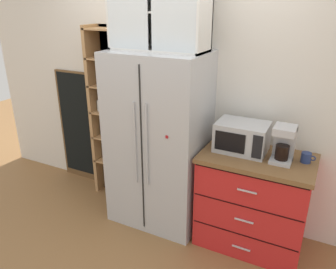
{
  "coord_description": "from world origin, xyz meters",
  "views": [
    {
      "loc": [
        1.43,
        -2.57,
        2.13
      ],
      "look_at": [
        0.1,
        0.03,
        0.95
      ],
      "focal_mm": 35.37,
      "sensor_mm": 36.0,
      "label": 1
    }
  ],
  "objects_px": {
    "chalkboard_menu": "(80,127)",
    "mug_navy": "(306,158)",
    "bottle_amber": "(260,143)",
    "refrigerator": "(159,141)",
    "microwave": "(242,137)",
    "coffee_maker": "(284,143)"
  },
  "relations": [
    {
      "from": "chalkboard_menu",
      "to": "mug_navy",
      "type": "bearing_deg",
      "value": -4.56
    },
    {
      "from": "chalkboard_menu",
      "to": "bottle_amber",
      "type": "bearing_deg",
      "value": -5.99
    },
    {
      "from": "refrigerator",
      "to": "microwave",
      "type": "height_order",
      "value": "refrigerator"
    },
    {
      "from": "refrigerator",
      "to": "coffee_maker",
      "type": "distance_m",
      "value": 1.16
    },
    {
      "from": "mug_navy",
      "to": "bottle_amber",
      "type": "bearing_deg",
      "value": -176.06
    },
    {
      "from": "refrigerator",
      "to": "microwave",
      "type": "xyz_separation_m",
      "value": [
        0.79,
        0.07,
        0.16
      ]
    },
    {
      "from": "microwave",
      "to": "chalkboard_menu",
      "type": "xyz_separation_m",
      "value": [
        -2.05,
        0.22,
        -0.33
      ]
    },
    {
      "from": "refrigerator",
      "to": "chalkboard_menu",
      "type": "distance_m",
      "value": 1.31
    },
    {
      "from": "bottle_amber",
      "to": "coffee_maker",
      "type": "bearing_deg",
      "value": -8.81
    },
    {
      "from": "microwave",
      "to": "chalkboard_menu",
      "type": "relative_size",
      "value": 0.32
    },
    {
      "from": "chalkboard_menu",
      "to": "refrigerator",
      "type": "bearing_deg",
      "value": -13.1
    },
    {
      "from": "refrigerator",
      "to": "bottle_amber",
      "type": "height_order",
      "value": "refrigerator"
    },
    {
      "from": "coffee_maker",
      "to": "bottle_amber",
      "type": "height_order",
      "value": "coffee_maker"
    },
    {
      "from": "mug_navy",
      "to": "bottle_amber",
      "type": "distance_m",
      "value": 0.38
    },
    {
      "from": "microwave",
      "to": "mug_navy",
      "type": "distance_m",
      "value": 0.55
    },
    {
      "from": "coffee_maker",
      "to": "refrigerator",
      "type": "bearing_deg",
      "value": -178.43
    },
    {
      "from": "microwave",
      "to": "chalkboard_menu",
      "type": "height_order",
      "value": "chalkboard_menu"
    },
    {
      "from": "bottle_amber",
      "to": "chalkboard_menu",
      "type": "bearing_deg",
      "value": 174.01
    },
    {
      "from": "coffee_maker",
      "to": "mug_navy",
      "type": "xyz_separation_m",
      "value": [
        0.18,
        0.06,
        -0.11
      ]
    },
    {
      "from": "coffee_maker",
      "to": "chalkboard_menu",
      "type": "height_order",
      "value": "chalkboard_menu"
    },
    {
      "from": "refrigerator",
      "to": "chalkboard_menu",
      "type": "relative_size",
      "value": 1.25
    },
    {
      "from": "refrigerator",
      "to": "microwave",
      "type": "distance_m",
      "value": 0.81
    }
  ]
}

